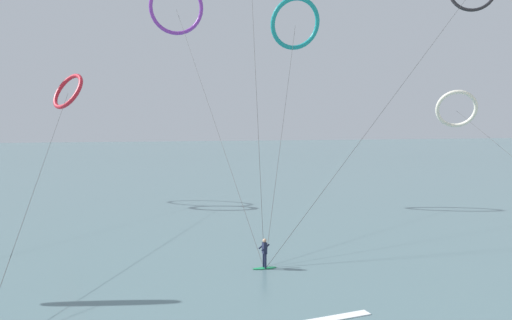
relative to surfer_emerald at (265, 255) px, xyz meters
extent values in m
cube|color=slate|center=(0.77, 89.84, -0.78)|extent=(400.00, 200.00, 0.08)
ellipsoid|color=#199351|center=(0.00, -0.01, -0.71)|extent=(1.40, 0.40, 0.06)
cylinder|color=#191E38|center=(0.02, -0.15, -0.28)|extent=(0.12, 0.12, 0.80)
cylinder|color=#191E38|center=(-0.02, 0.13, -0.28)|extent=(0.12, 0.12, 0.80)
cube|color=#191E38|center=(0.00, -0.01, 0.43)|extent=(0.23, 0.34, 0.62)
sphere|color=tan|center=(0.00, -0.01, 0.85)|extent=(0.22, 0.22, 0.22)
cylinder|color=#191E38|center=(0.02, -0.11, 0.48)|extent=(0.51, 0.14, 0.39)
cylinder|color=#191E38|center=(-0.02, 0.33, 0.48)|extent=(0.51, 0.14, 0.39)
torus|color=red|center=(-13.01, 25.12, 10.48)|extent=(4.28, 4.59, 3.69)
cylinder|color=#3F3F3F|center=(-12.67, 8.33, 4.73)|extent=(0.69, 33.59, 11.12)
torus|color=purple|center=(-2.55, 23.32, 18.74)|extent=(5.40, 1.79, 5.28)
cylinder|color=#3F3F3F|center=(-1.27, 11.66, 8.87)|extent=(2.58, 23.35, 19.39)
cylinder|color=#3F3F3F|center=(10.51, 5.07, 8.86)|extent=(21.04, 10.19, 19.37)
torus|color=teal|center=(7.32, 16.06, 16.26)|extent=(4.82, 2.24, 4.57)
cylinder|color=#3F3F3F|center=(3.66, 8.02, 7.62)|extent=(7.35, 16.09, 16.90)
cylinder|color=#3F3F3F|center=(0.84, 5.14, 9.93)|extent=(1.71, 10.32, 21.51)
torus|color=silver|center=(23.82, 15.41, 8.76)|extent=(4.34, 3.55, 3.73)
camera|label=1|loc=(-7.07, -25.30, 7.39)|focal=33.66mm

